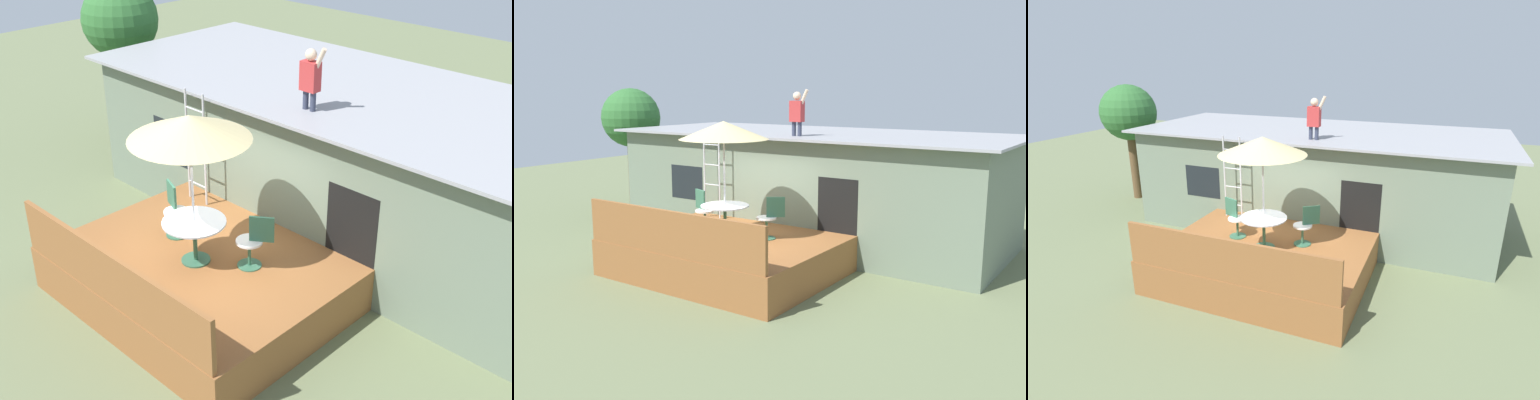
# 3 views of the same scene
# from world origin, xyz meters

# --- Properties ---
(ground_plane) EXTENTS (40.00, 40.00, 0.00)m
(ground_plane) POSITION_xyz_m (0.00, 0.00, 0.00)
(ground_plane) COLOR #66704C
(house) EXTENTS (10.50, 4.50, 2.89)m
(house) POSITION_xyz_m (0.00, 3.60, 1.45)
(house) COLOR slate
(house) RESTS_ON ground
(deck) EXTENTS (4.62, 3.83, 0.80)m
(deck) POSITION_xyz_m (0.00, 0.00, 0.40)
(deck) COLOR brown
(deck) RESTS_ON ground
(deck_railing) EXTENTS (4.52, 0.08, 0.90)m
(deck_railing) POSITION_xyz_m (0.00, -1.86, 1.25)
(deck_railing) COLOR brown
(deck_railing) RESTS_ON deck
(patio_table) EXTENTS (1.04, 1.04, 0.74)m
(patio_table) POSITION_xyz_m (0.03, -0.22, 1.39)
(patio_table) COLOR #33664C
(patio_table) RESTS_ON deck
(patio_umbrella) EXTENTS (1.90, 1.90, 2.54)m
(patio_umbrella) POSITION_xyz_m (0.03, -0.22, 3.15)
(patio_umbrella) COLOR silver
(patio_umbrella) RESTS_ON deck
(step_ladder) EXTENTS (0.52, 0.04, 2.20)m
(step_ladder) POSITION_xyz_m (-1.54, 1.22, 1.90)
(step_ladder) COLOR silver
(step_ladder) RESTS_ON deck
(person_figure) EXTENTS (0.47, 0.20, 1.11)m
(person_figure) POSITION_xyz_m (0.38, 2.14, 3.50)
(person_figure) COLOR #33384C
(person_figure) RESTS_ON house
(patio_chair_left) EXTENTS (0.60, 0.44, 0.92)m
(patio_chair_left) POSITION_xyz_m (-0.90, 0.13, 1.26)
(patio_chair_left) COLOR #33664C
(patio_chair_left) RESTS_ON deck
(patio_chair_right) EXTENTS (0.56, 0.46, 0.92)m
(patio_chair_right) POSITION_xyz_m (0.82, 0.33, 1.26)
(patio_chair_right) COLOR #33664C
(patio_chair_right) RESTS_ON deck
(backyard_tree) EXTENTS (1.91, 1.91, 4.05)m
(backyard_tree) POSITION_xyz_m (-6.83, 3.43, 3.03)
(backyard_tree) COLOR brown
(backyard_tree) RESTS_ON ground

